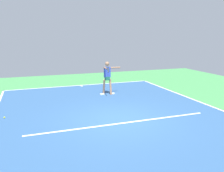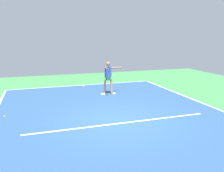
# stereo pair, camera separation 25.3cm
# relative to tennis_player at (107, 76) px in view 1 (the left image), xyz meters

# --- Properties ---
(ground_plane) EXTENTS (23.14, 23.14, 0.00)m
(ground_plane) POSITION_rel_tennis_player_xyz_m (0.86, 3.92, -1.06)
(ground_plane) COLOR #428E4C
(court_surface) EXTENTS (9.38, 13.80, 0.00)m
(court_surface) POSITION_rel_tennis_player_xyz_m (0.86, 3.92, -1.06)
(court_surface) COLOR #2D5484
(court_surface) RESTS_ON ground_plane
(court_line_baseline_near) EXTENTS (9.38, 0.10, 0.01)m
(court_line_baseline_near) POSITION_rel_tennis_player_xyz_m (0.86, -2.93, -1.05)
(court_line_baseline_near) COLOR white
(court_line_baseline_near) RESTS_ON ground_plane
(court_line_sideline_left) EXTENTS (0.10, 13.80, 0.01)m
(court_line_sideline_left) POSITION_rel_tennis_player_xyz_m (-3.78, 3.92, -1.05)
(court_line_sideline_left) COLOR white
(court_line_sideline_left) RESTS_ON ground_plane
(court_line_service) EXTENTS (7.03, 0.10, 0.01)m
(court_line_service) POSITION_rel_tennis_player_xyz_m (0.86, 4.34, -1.05)
(court_line_service) COLOR white
(court_line_service) RESTS_ON ground_plane
(court_line_centre_mark) EXTENTS (0.10, 0.30, 0.01)m
(court_line_centre_mark) POSITION_rel_tennis_player_xyz_m (0.86, -2.73, -1.05)
(court_line_centre_mark) COLOR white
(court_line_centre_mark) RESTS_ON ground_plane
(tennis_player) EXTENTS (1.14, 1.22, 1.83)m
(tennis_player) POSITION_rel_tennis_player_xyz_m (0.00, 0.00, 0.00)
(tennis_player) COLOR #9E7051
(tennis_player) RESTS_ON ground_plane
(tennis_ball_by_sideline) EXTENTS (0.07, 0.07, 0.07)m
(tennis_ball_by_sideline) POSITION_rel_tennis_player_xyz_m (5.05, 2.28, -1.02)
(tennis_ball_by_sideline) COLOR yellow
(tennis_ball_by_sideline) RESTS_ON ground_plane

